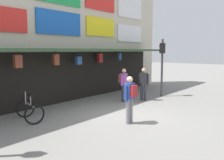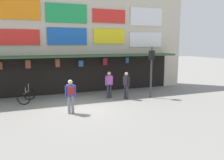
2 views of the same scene
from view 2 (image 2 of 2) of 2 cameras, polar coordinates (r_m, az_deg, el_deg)
ground_plane at (r=11.91m, az=-7.63°, el=-7.32°), size 80.00×80.00×0.00m
shopfront at (r=15.91m, az=-11.74°, el=11.17°), size 18.00×2.60×8.00m
traffic_light_far at (r=14.05m, az=10.05°, el=4.05°), size 0.31×0.34×3.20m
bicycle_parked at (r=13.90m, az=-21.05°, el=-3.78°), size 1.00×1.31×1.05m
pedestrian_in_white at (r=13.87m, az=-0.80°, el=-0.70°), size 0.53×0.39×1.68m
pedestrian_in_green at (r=10.93m, az=-10.56°, el=-3.57°), size 0.53×0.35×1.68m
pedestrian_in_purple at (r=13.64m, az=3.68°, el=-1.03°), size 0.33×0.50×1.68m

